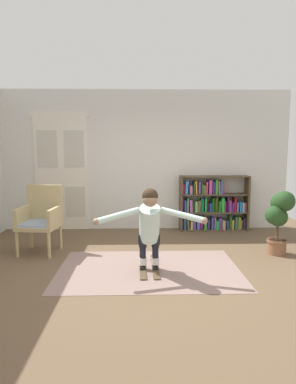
{
  "coord_description": "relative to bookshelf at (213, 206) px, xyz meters",
  "views": [
    {
      "loc": [
        -0.13,
        -4.55,
        1.74
      ],
      "look_at": [
        0.0,
        0.59,
        1.05
      ],
      "focal_mm": 31.68,
      "sensor_mm": 36.0,
      "label": 1
    }
  ],
  "objects": [
    {
      "name": "person_skier",
      "position": [
        -1.39,
        -2.46,
        0.21
      ],
      "size": [
        1.46,
        0.6,
        1.13
      ],
      "color": "white",
      "rests_on": "skis_pair"
    },
    {
      "name": "bookshelf",
      "position": [
        0.0,
        0.0,
        0.0
      ],
      "size": [
        1.43,
        0.3,
        1.14
      ],
      "color": "brown",
      "rests_on": "ground"
    },
    {
      "name": "skis_pair",
      "position": [
        -1.4,
        -2.27,
        -0.49
      ],
      "size": [
        0.28,
        0.85,
        0.07
      ],
      "color": "brown",
      "rests_on": "rug"
    },
    {
      "name": "wicker_chair",
      "position": [
        -3.16,
        -1.4,
        0.07
      ],
      "size": [
        0.67,
        0.67,
        1.1
      ],
      "color": "tan",
      "rests_on": "ground"
    },
    {
      "name": "ground_plane",
      "position": [
        -1.4,
        -2.39,
        -0.51
      ],
      "size": [
        7.2,
        7.2,
        0.0
      ],
      "primitive_type": "plane",
      "color": "brown"
    },
    {
      "name": "back_wall",
      "position": [
        -1.4,
        0.21,
        0.94
      ],
      "size": [
        6.0,
        0.1,
        2.9
      ],
      "primitive_type": "cube",
      "color": "silver",
      "rests_on": "ground"
    },
    {
      "name": "double_door",
      "position": [
        -3.15,
        0.15,
        0.72
      ],
      "size": [
        1.22,
        0.05,
        2.45
      ],
      "color": "silver",
      "rests_on": "ground"
    },
    {
      "name": "rug",
      "position": [
        -1.4,
        -2.3,
        -0.51
      ],
      "size": [
        2.57,
        1.69,
        0.01
      ],
      "primitive_type": "cube",
      "color": "gray",
      "rests_on": "ground"
    },
    {
      "name": "potted_plant",
      "position": [
        0.72,
        -1.63,
        0.13
      ],
      "size": [
        0.46,
        0.41,
        1.04
      ],
      "color": "brown",
      "rests_on": "ground"
    }
  ]
}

